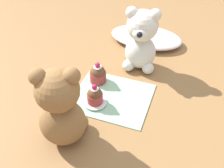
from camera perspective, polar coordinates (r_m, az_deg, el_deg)
name	(u,v)px	position (r m, az deg, el deg)	size (l,w,h in m)	color
ground_plane	(112,97)	(0.83, 0.00, -2.92)	(4.00, 4.00, 0.00)	olive
knitted_placemat	(112,97)	(0.83, 0.00, -2.77)	(0.24, 0.21, 0.01)	#8EBC99
tulle_cloth	(146,37)	(1.10, 7.39, 10.11)	(0.29, 0.18, 0.04)	silver
teddy_bear_cream	(141,40)	(0.90, 6.37, 9.52)	(0.12, 0.12, 0.22)	silver
teddy_bear_tan	(61,109)	(0.65, -11.07, -5.29)	(0.15, 0.14, 0.24)	olive
cupcake_near_cream_bear	(98,74)	(0.87, -3.09, 2.16)	(0.05, 0.05, 0.07)	#993333
saucer_plate	(95,102)	(0.81, -3.67, -3.95)	(0.07, 0.07, 0.01)	silver
cupcake_near_tan_bear	(95,95)	(0.79, -3.75, -2.50)	(0.05, 0.05, 0.07)	#993333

